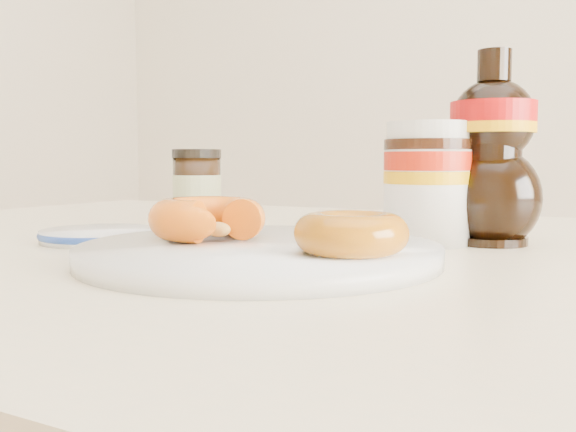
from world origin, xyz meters
The scene contains 8 objects.
dining_table centered at (0.00, 0.10, 0.67)m, with size 1.40×0.90×0.75m.
plate centered at (-0.01, -0.03, 0.76)m, with size 0.31×0.31×0.02m.
donut_bitten centered at (-0.07, -0.02, 0.78)m, with size 0.11×0.11×0.04m, color #D7600C.
donut_whole centered at (0.08, -0.04, 0.78)m, with size 0.09×0.09×0.03m, color #8D5409.
nutella_jar centered at (0.08, 0.15, 0.82)m, with size 0.09×0.09×0.12m.
syrup_bottle centered at (0.14, 0.18, 0.85)m, with size 0.10×0.09×0.20m, color black, non-canonical shape.
dark_jar centered at (-0.22, 0.17, 0.80)m, with size 0.06×0.06×0.10m.
blue_rim_saucer centered at (-0.23, 0.01, 0.76)m, with size 0.13×0.13×0.01m.
Camera 1 is at (0.27, -0.49, 0.84)m, focal length 40.00 mm.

